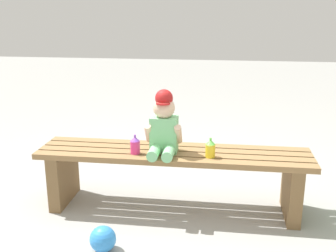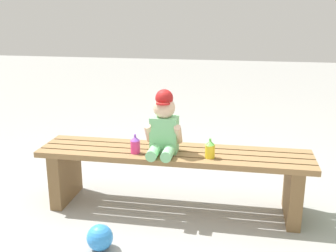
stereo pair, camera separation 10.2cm
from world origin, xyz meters
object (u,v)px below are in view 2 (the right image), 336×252
object	(u,v)px
sippy_cup_left	(135,144)
sippy_cup_right	(210,149)
child_figure	(164,126)
park_bench	(174,169)
toy_ball	(100,238)

from	to	relation	value
sippy_cup_left	sippy_cup_right	distance (m)	0.47
child_figure	sippy_cup_left	bearing A→B (deg)	-166.04
child_figure	sippy_cup_right	xyz separation A→B (m)	(0.30, -0.04, -0.12)
child_figure	sippy_cup_right	world-z (taller)	child_figure
park_bench	sippy_cup_left	distance (m)	0.31
toy_ball	sippy_cup_left	bearing A→B (deg)	79.79
park_bench	toy_ball	xyz separation A→B (m)	(-0.32, -0.56, -0.21)
sippy_cup_right	toy_ball	bearing A→B (deg)	-139.55
park_bench	toy_ball	distance (m)	0.67
sippy_cup_right	sippy_cup_left	bearing A→B (deg)	180.00
sippy_cup_left	toy_ball	world-z (taller)	sippy_cup_left
sippy_cup_left	park_bench	bearing A→B (deg)	19.26
park_bench	sippy_cup_right	size ratio (longest dim) A/B	14.14
sippy_cup_right	toy_ball	xyz separation A→B (m)	(-0.56, -0.47, -0.39)
child_figure	sippy_cup_right	distance (m)	0.32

